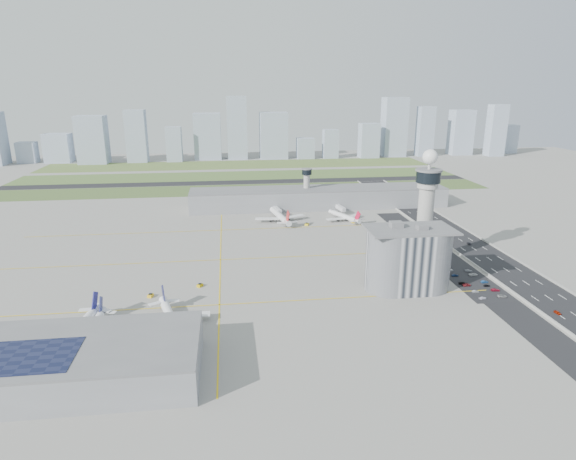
{
  "coord_description": "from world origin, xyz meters",
  "views": [
    {
      "loc": [
        -34.02,
        -233.69,
        96.4
      ],
      "look_at": [
        0.0,
        35.0,
        15.0
      ],
      "focal_mm": 30.0,
      "sensor_mm": 36.0,
      "label": 1
    }
  ],
  "objects": [
    {
      "name": "tug_2",
      "position": [
        -72.61,
        -17.14,
        0.89
      ],
      "size": [
        2.86,
        3.52,
        1.77
      ],
      "primitive_type": null,
      "rotation": [
        0.0,
        0.0,
        2.86
      ],
      "color": "yellow",
      "rests_on": "ground"
    },
    {
      "name": "car_hw_1",
      "position": [
        115.91,
        38.23,
        0.65
      ],
      "size": [
        1.62,
        4.0,
        1.29
      ],
      "primitive_type": "imported",
      "rotation": [
        0.0,
        0.0,
        -0.07
      ],
      "color": "black",
      "rests_on": "ground"
    },
    {
      "name": "tug_4",
      "position": [
        21.19,
        94.44,
        0.96
      ],
      "size": [
        3.46,
        3.96,
        1.92
      ],
      "primitive_type": null,
      "rotation": [
        0.0,
        0.0,
        2.71
      ],
      "color": "yellow",
      "rests_on": "ground"
    },
    {
      "name": "car_hw_0",
      "position": [
        108.05,
        -57.95,
        0.62
      ],
      "size": [
        1.8,
        3.79,
        1.25
      ],
      "primitive_type": "imported",
      "rotation": [
        0.0,
        0.0,
        0.09
      ],
      "color": "#9B1E07",
      "rests_on": "ground"
    },
    {
      "name": "jet_bridge_near_1",
      "position": [
        -83.0,
        -61.0,
        2.85
      ],
      "size": [
        5.39,
        14.31,
        5.7
      ],
      "primitive_type": null,
      "rotation": [
        0.0,
        0.0,
        1.4
      ],
      "color": "silver",
      "rests_on": "ground"
    },
    {
      "name": "skyline_bldg_8",
      "position": [
        -19.42,
        431.56,
        41.69
      ],
      "size": [
        26.33,
        21.06,
        83.39
      ],
      "primitive_type": "cube",
      "color": "#9EADC1",
      "rests_on": "ground"
    },
    {
      "name": "skyline_bldg_4",
      "position": [
        -204.47,
        415.19,
        30.18
      ],
      "size": [
        35.81,
        28.65,
        60.36
      ],
      "primitive_type": "cube",
      "color": "#9EADC1",
      "rests_on": "ground"
    },
    {
      "name": "control_tower",
      "position": [
        72.0,
        8.0,
        35.04
      ],
      "size": [
        14.0,
        14.0,
        64.5
      ],
      "color": "#ADAAA5",
      "rests_on": "ground"
    },
    {
      "name": "skyline_bldg_5",
      "position": [
        -150.11,
        419.66,
        33.44
      ],
      "size": [
        25.49,
        20.39,
        66.89
      ],
      "primitive_type": "cube",
      "color": "#9EADC1",
      "rests_on": "ground"
    },
    {
      "name": "car_hw_2",
      "position": [
        122.41,
        119.31,
        0.57
      ],
      "size": [
        2.36,
        4.29,
        1.14
      ],
      "primitive_type": "imported",
      "rotation": [
        0.0,
        0.0,
        0.12
      ],
      "color": "navy",
      "rests_on": "ground"
    },
    {
      "name": "jet_bridge_far_1",
      "position": [
        52.0,
        132.0,
        2.85
      ],
      "size": [
        5.39,
        14.31,
        5.7
      ],
      "primitive_type": null,
      "rotation": [
        0.0,
        0.0,
        -1.4
      ],
      "color": "silver",
      "rests_on": "ground"
    },
    {
      "name": "car_lot_6",
      "position": [
        93.35,
        -38.53,
        0.62
      ],
      "size": [
        4.77,
        2.81,
        1.25
      ],
      "primitive_type": "imported",
      "rotation": [
        0.0,
        0.0,
        1.4
      ],
      "color": "#979798",
      "rests_on": "ground"
    },
    {
      "name": "skyline_bldg_16",
      "position": [
        345.49,
        415.96,
        35.78
      ],
      "size": [
        23.04,
        18.43,
        71.56
      ],
      "primitive_type": "cube",
      "color": "#9EADC1",
      "rests_on": "ground"
    },
    {
      "name": "jet_bridge_near_2",
      "position": [
        -53.0,
        -61.0,
        2.85
      ],
      "size": [
        5.39,
        14.31,
        5.7
      ],
      "primitive_type": null,
      "rotation": [
        0.0,
        0.0,
        1.4
      ],
      "color": "silver",
      "rests_on": "ground"
    },
    {
      "name": "skyline_bldg_3",
      "position": [
        -252.58,
        431.35,
        18.47
      ],
      "size": [
        32.3,
        25.84,
        36.93
      ],
      "primitive_type": "cube",
      "color": "#9EADC1",
      "rests_on": "ground"
    },
    {
      "name": "car_lot_5",
      "position": [
        83.64,
        -3.12,
        0.59
      ],
      "size": [
        3.59,
        1.29,
        1.18
      ],
      "primitive_type": "imported",
      "rotation": [
        0.0,
        0.0,
        1.56
      ],
      "color": "silver",
      "rests_on": "ground"
    },
    {
      "name": "admin_building",
      "position": [
        51.99,
        -22.0,
        15.3
      ],
      "size": [
        42.0,
        24.0,
        33.5
      ],
      "color": "#B2B2B7",
      "rests_on": "ground"
    },
    {
      "name": "airplane_near_b",
      "position": [
        -90.33,
        -53.1,
        5.02
      ],
      "size": [
        31.42,
        36.66,
        10.04
      ],
      "primitive_type": null,
      "rotation": [
        0.0,
        0.0,
        -1.6
      ],
      "color": "white",
      "rests_on": "ground"
    },
    {
      "name": "skyline_bldg_13",
      "position": [
        201.27,
        433.27,
        40.6
      ],
      "size": [
        32.26,
        25.81,
        81.2
      ],
      "primitive_type": "cube",
      "color": "#9EADC1",
      "rests_on": "ground"
    },
    {
      "name": "car_lot_0",
      "position": [
        83.02,
        -39.44,
        0.62
      ],
      "size": [
        3.8,
        2.04,
        1.23
      ],
      "primitive_type": "imported",
      "rotation": [
        0.0,
        0.0,
        1.74
      ],
      "color": "white",
      "rests_on": "ground"
    },
    {
      "name": "skyline_bldg_12",
      "position": [
        162.17,
        421.29,
        23.44
      ],
      "size": [
        26.14,
        20.92,
        46.89
      ],
      "primitive_type": "cube",
      "color": "#9EADC1",
      "rests_on": "ground"
    },
    {
      "name": "airplane_near_a",
      "position": [
        -96.15,
        -53.43,
        5.79
      ],
      "size": [
        42.3,
        47.23,
        11.58
      ],
      "primitive_type": null,
      "rotation": [
        0.0,
        0.0,
        -1.76
      ],
      "color": "white",
      "rests_on": "ground"
    },
    {
      "name": "skyline_bldg_11",
      "position": [
        108.28,
        423.34,
        19.48
      ],
      "size": [
        20.22,
        16.18,
        38.97
      ],
      "primitive_type": "cube",
      "color": "#9EADC1",
      "rests_on": "ground"
    },
    {
      "name": "secondary_tower",
      "position": [
        30.0,
        150.0,
        18.8
      ],
      "size": [
        8.6,
        8.6,
        31.9
      ],
      "color": "#ADAAA5",
      "rests_on": "ground"
    },
    {
      "name": "tug_5",
      "position": [
        56.27,
        97.08,
        0.85
      ],
      "size": [
        3.51,
        3.47,
        1.7
      ],
      "primitive_type": null,
      "rotation": [
        0.0,
        0.0,
        0.81
      ],
      "color": "#E2B309",
      "rests_on": "ground"
    },
    {
      "name": "parking_lot",
      "position": [
        88.0,
        -22.0,
        0.05
      ],
      "size": [
        20.0,
        44.0,
        0.1
      ],
      "primitive_type": "cube",
      "color": "black",
      "rests_on": "ground"
    },
    {
      "name": "tug_3",
      "position": [
        -49.82,
        -7.63,
        0.86
      ],
      "size": [
        3.39,
        3.6,
        1.73
      ],
      "primitive_type": null,
      "rotation": [
        0.0,
        0.0,
        -0.62
      ],
      "color": "gold",
      "rests_on": "ground"
    },
    {
      "name": "grass_strip_1",
      "position": [
        -20.0,
        300.0,
        0.04
      ],
      "size": [
        480.0,
        60.0,
        0.08
      ],
      "primitive_type": "cube",
      "color": "#4F6E34",
      "rests_on": "ground"
    },
    {
      "name": "barrier_right",
      "position": [
        129.0,
        0.0,
        0.6
      ],
      "size": [
        0.6,
        500.0,
        1.2
      ],
      "primitive_type": "cube",
      "color": "#9E9E99",
      "rests_on": "ground"
    },
    {
      "name": "skyline_bldg_7",
      "position": [
        -59.44,
        436.89,
        30.61
      ],
      "size": [
        35.76,
        28.61,
        61.22
      ],
      "primitive_type": "cube",
      "color": "#9EADC1",
      "rests_on": "ground"
    },
    {
      "name": "airplane_far_b",
      "position": [
        50.88,
        105.09,
        5.11
      ],
      "size": [
        43.32,
        46.06,
        10.23
      ],
      "primitive_type": null,
      "rotation": [
        0.0,
        0.0,
        1.99
      ],
      "color": "white",
      "rests_on": "ground"
    },
    {
      "name": "terminal_pier",
      "position": [
        40.0,
        148.0,
        7.9
      ],
      "size": [
        210.0,
        32.0,
        15.8
      ],
      "color": "gray",
      "rests_on": "ground"
    },
    {
      "name": "ground",
      "position": [
        0.0,
        0.0,
        0.0
      ],
      "size": [
        1000.0,
        1000.0,
        0.0
      ],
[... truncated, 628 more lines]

